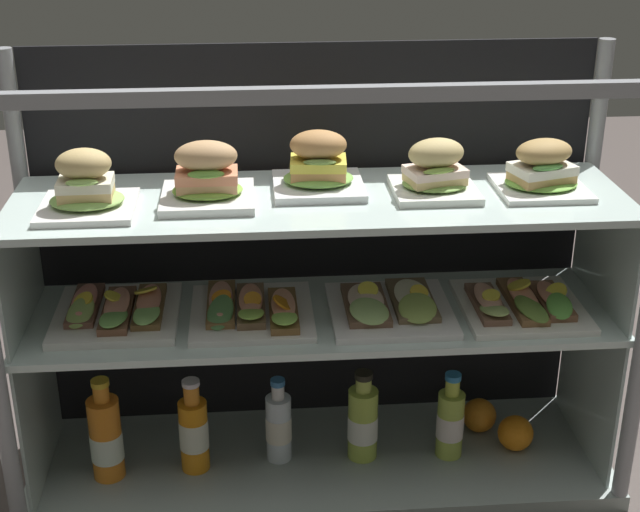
{
  "coord_description": "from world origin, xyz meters",
  "views": [
    {
      "loc": [
        -0.14,
        -1.77,
        1.32
      ],
      "look_at": [
        0.0,
        0.0,
        0.54
      ],
      "focal_mm": 51.91,
      "sensor_mm": 36.0,
      "label": 1
    }
  ],
  "objects": [
    {
      "name": "orange_fruit_near_left_post",
      "position": [
        0.39,
        0.07,
        0.08
      ],
      "size": [
        0.08,
        0.08,
        0.08
      ],
      "primitive_type": "sphere",
      "color": "orange",
      "rests_on": "case_base_deck"
    },
    {
      "name": "juice_bottle_tucked_behind",
      "position": [
        -0.28,
        -0.02,
        0.13
      ],
      "size": [
        0.07,
        0.07,
        0.23
      ],
      "color": "orange",
      "rests_on": "case_base_deck"
    },
    {
      "name": "plated_roll_sandwich_right_of_center",
      "position": [
        -0.46,
        -0.04,
        0.72
      ],
      "size": [
        0.19,
        0.19,
        0.13
      ],
      "color": "white",
      "rests_on": "shelf_upper_glass"
    },
    {
      "name": "juice_bottle_front_fourth",
      "position": [
        0.1,
        -0.01,
        0.13
      ],
      "size": [
        0.07,
        0.07,
        0.22
      ],
      "color": "#AFC94C",
      "rests_on": "case_base_deck"
    },
    {
      "name": "plated_roll_sandwich_far_left",
      "position": [
        0.0,
        0.04,
        0.72
      ],
      "size": [
        0.19,
        0.19,
        0.13
      ],
      "color": "white",
      "rests_on": "shelf_upper_glass"
    },
    {
      "name": "shelf_upper_glass",
      "position": [
        0.0,
        0.0,
        0.67
      ],
      "size": [
        1.26,
        0.36,
        0.02
      ],
      "primitive_type": "cube",
      "color": "silver",
      "rests_on": "riser_upper_tier"
    },
    {
      "name": "orange_fruit_beside_bottles",
      "position": [
        0.46,
        -0.01,
        0.08
      ],
      "size": [
        0.08,
        0.08,
        0.08
      ],
      "primitive_type": "sphere",
      "color": "orange",
      "rests_on": "case_base_deck"
    },
    {
      "name": "juice_bottle_front_left_end",
      "position": [
        -0.48,
        -0.04,
        0.14
      ],
      "size": [
        0.07,
        0.07,
        0.25
      ],
      "color": "orange",
      "rests_on": "case_base_deck"
    },
    {
      "name": "open_sandwich_tray_near_right_corner",
      "position": [
        -0.43,
        0.0,
        0.43
      ],
      "size": [
        0.26,
        0.27,
        0.06
      ],
      "color": "white",
      "rests_on": "shelf_lower_glass"
    },
    {
      "name": "juice_bottle_back_right",
      "position": [
        -0.09,
        -0.0,
        0.12
      ],
      "size": [
        0.06,
        0.06,
        0.21
      ],
      "color": "white",
      "rests_on": "case_base_deck"
    },
    {
      "name": "juice_bottle_back_center",
      "position": [
        0.3,
        -0.02,
        0.13
      ],
      "size": [
        0.06,
        0.06,
        0.21
      ],
      "color": "#B0C84E",
      "rests_on": "case_base_deck"
    },
    {
      "name": "case_base_deck",
      "position": [
        0.0,
        0.0,
        0.02
      ],
      "size": [
        1.32,
        0.42,
        0.04
      ],
      "primitive_type": "cube",
      "color": "#97A49E",
      "rests_on": "ground"
    },
    {
      "name": "shelf_lower_glass",
      "position": [
        0.0,
        0.0,
        0.4
      ],
      "size": [
        1.26,
        0.36,
        0.02
      ],
      "primitive_type": "cube",
      "color": "silver",
      "rests_on": "riser_lower_tier"
    },
    {
      "name": "riser_upper_tier",
      "position": [
        0.0,
        0.0,
        0.53
      ],
      "size": [
        1.25,
        0.35,
        0.25
      ],
      "color": "silver",
      "rests_on": "shelf_lower_glass"
    },
    {
      "name": "open_sandwich_tray_far_right",
      "position": [
        0.43,
        -0.03,
        0.43
      ],
      "size": [
        0.26,
        0.27,
        0.06
      ],
      "color": "white",
      "rests_on": "shelf_lower_glass"
    },
    {
      "name": "plated_roll_sandwich_near_left_corner",
      "position": [
        0.46,
        0.0,
        0.72
      ],
      "size": [
        0.18,
        0.18,
        0.11
      ],
      "color": "white",
      "rests_on": "shelf_upper_glass"
    },
    {
      "name": "plated_roll_sandwich_center",
      "position": [
        0.24,
        -0.0,
        0.72
      ],
      "size": [
        0.17,
        0.17,
        0.12
      ],
      "color": "white",
      "rests_on": "shelf_upper_glass"
    },
    {
      "name": "case_frame",
      "position": [
        0.0,
        0.11,
        0.52
      ],
      "size": [
        1.32,
        0.42,
        0.95
      ],
      "color": "gray",
      "rests_on": "ground"
    },
    {
      "name": "ground_plane",
      "position": [
        0.0,
        0.0,
        -0.01
      ],
      "size": [
        6.0,
        6.0,
        0.02
      ],
      "primitive_type": "cube",
      "color": "#4E4541",
      "rests_on": "ground"
    },
    {
      "name": "open_sandwich_tray_right_of_center",
      "position": [
        -0.15,
        -0.01,
        0.43
      ],
      "size": [
        0.26,
        0.27,
        0.06
      ],
      "color": "white",
      "rests_on": "shelf_lower_glass"
    },
    {
      "name": "open_sandwich_tray_left_of_center",
      "position": [
        0.15,
        -0.02,
        0.43
      ],
      "size": [
        0.26,
        0.27,
        0.06
      ],
      "color": "white",
      "rests_on": "shelf_lower_glass"
    },
    {
      "name": "plated_roll_sandwich_mid_left",
      "position": [
        -0.23,
        -0.01,
        0.72
      ],
      "size": [
        0.19,
        0.19,
        0.13
      ],
      "color": "white",
      "rests_on": "shelf_upper_glass"
    },
    {
      "name": "riser_lower_tier",
      "position": [
        0.0,
        0.0,
        0.22
      ],
      "size": [
        1.25,
        0.35,
        0.36
      ],
      "color": "silver",
      "rests_on": "case_base_deck"
    }
  ]
}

